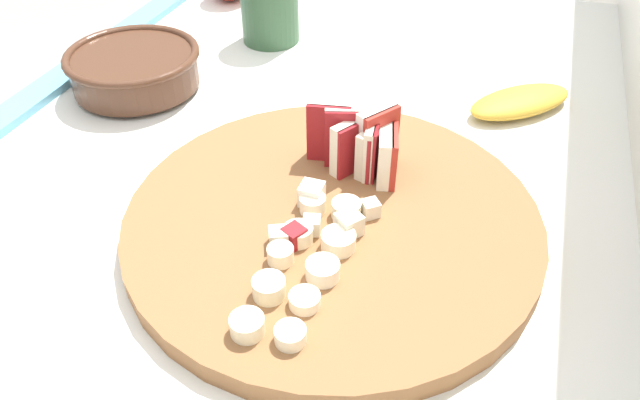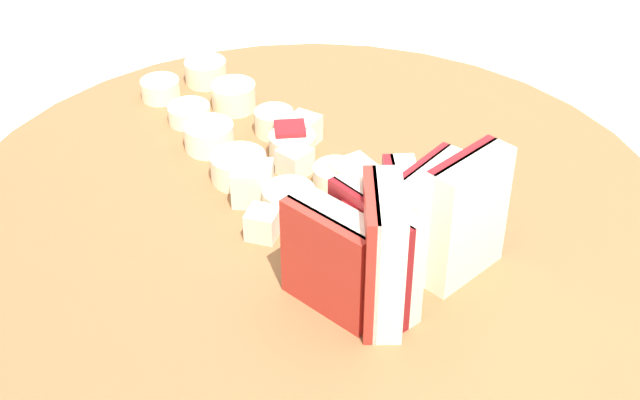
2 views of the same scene
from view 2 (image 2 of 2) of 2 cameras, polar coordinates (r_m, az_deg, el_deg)
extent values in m
cylinder|color=brown|center=(0.47, -0.56, -1.40)|extent=(0.38, 0.38, 0.02)
cube|color=maroon|center=(0.42, 8.48, -0.77)|extent=(0.01, 0.04, 0.06)
cube|color=#EFE5CC|center=(0.41, 9.25, -1.19)|extent=(0.02, 0.04, 0.06)
cube|color=maroon|center=(0.41, 5.75, -1.54)|extent=(0.02, 0.05, 0.06)
cube|color=beige|center=(0.40, 6.38, -1.83)|extent=(0.02, 0.05, 0.06)
cube|color=maroon|center=(0.41, 4.37, -1.66)|extent=(0.03, 0.02, 0.05)
cube|color=#EFE5CC|center=(0.41, 5.26, -1.62)|extent=(0.04, 0.03, 0.05)
cube|color=#B22D23|center=(0.39, 3.09, -3.45)|extent=(0.04, 0.03, 0.06)
cube|color=white|center=(0.39, 4.18, -3.45)|extent=(0.04, 0.03, 0.06)
cube|color=maroon|center=(0.40, 2.06, -3.45)|extent=(0.04, 0.02, 0.05)
cube|color=beige|center=(0.40, 3.06, -3.26)|extent=(0.04, 0.02, 0.05)
cube|color=maroon|center=(0.39, 3.02, -3.41)|extent=(0.05, 0.01, 0.05)
cube|color=beige|center=(0.40, 3.56, -3.11)|extent=(0.05, 0.01, 0.05)
cube|color=#B22D23|center=(0.39, 0.22, -4.13)|extent=(0.05, 0.02, 0.05)
cube|color=#EFE5CC|center=(0.40, 0.99, -3.60)|extent=(0.05, 0.02, 0.05)
cube|color=white|center=(0.47, 2.14, 1.13)|extent=(0.02, 0.02, 0.02)
cube|color=#EFE5CC|center=(0.49, -1.59, 2.42)|extent=(0.02, 0.02, 0.01)
cube|color=maroon|center=(0.51, -1.86, 3.77)|extent=(0.02, 0.02, 0.02)
cube|color=beige|center=(0.44, -3.57, -1.48)|extent=(0.02, 0.02, 0.01)
cube|color=#EFE5CC|center=(0.51, -1.03, 4.38)|extent=(0.02, 0.02, 0.02)
cube|color=beige|center=(0.47, -4.20, 1.03)|extent=(0.03, 0.03, 0.02)
cylinder|color=white|center=(0.47, 0.99, 1.27)|extent=(0.02, 0.02, 0.02)
cylinder|color=#F4EAC6|center=(0.50, -1.74, 3.35)|extent=(0.03, 0.03, 0.01)
cylinder|color=#F4EAC6|center=(0.52, -2.88, 4.86)|extent=(0.02, 0.02, 0.01)
cylinder|color=beige|center=(0.55, -5.38, 6.43)|extent=(0.03, 0.03, 0.02)
cylinder|color=beige|center=(0.58, -7.11, 7.90)|extent=(0.03, 0.03, 0.01)
cylinder|color=#F4EAC6|center=(0.46, -1.95, -0.11)|extent=(0.03, 0.03, 0.02)
cylinder|color=#F4EAC6|center=(0.49, -5.08, 2.03)|extent=(0.03, 0.03, 0.01)
cylinder|color=white|center=(0.51, -6.91, 3.95)|extent=(0.03, 0.03, 0.01)
cylinder|color=white|center=(0.54, -8.12, 5.33)|extent=(0.02, 0.02, 0.01)
cylinder|color=#F4EAC6|center=(0.57, -9.88, 6.80)|extent=(0.02, 0.02, 0.01)
camera|label=1|loc=(0.73, -34.53, 37.40)|focal=34.20mm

